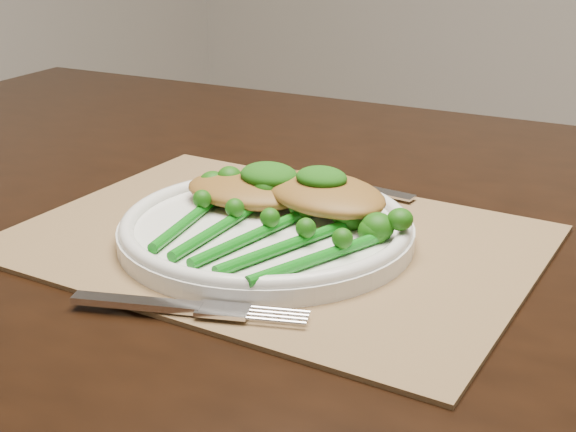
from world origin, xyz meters
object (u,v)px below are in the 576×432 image
Objects in this scene: placemat at (274,240)px; dinner_plate at (266,228)px; chicken_fillet_left at (247,190)px; broccolini_bundle at (253,236)px.

dinner_plate reaches higher than placemat.
chicken_fillet_left is at bearing 143.95° from dinner_plate.
placemat is at bearing 66.17° from dinner_plate.
chicken_fillet_left reaches higher than placemat.
broccolini_bundle is at bearing -69.73° from dinner_plate.
broccolini_bundle is (0.01, -0.04, 0.02)m from placemat.
dinner_plate is at bearing -118.48° from placemat.
dinner_plate is 1.39× the size of broccolini_bundle.
placemat is 0.06m from chicken_fillet_left.
broccolini_bundle is (0.06, -0.07, -0.01)m from chicken_fillet_left.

